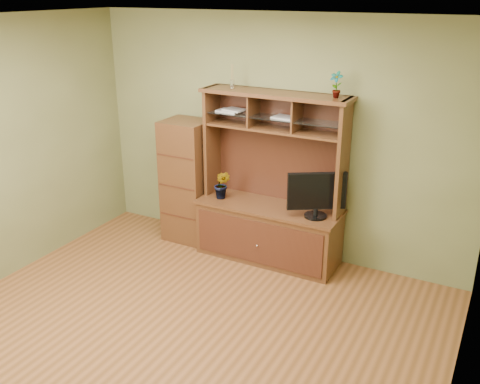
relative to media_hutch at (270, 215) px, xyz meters
The scene contains 8 objects.
room 1.92m from the media_hutch, 92.34° to the right, with size 4.54×4.04×2.74m.
media_hutch is the anchor object (origin of this frame).
monitor 0.70m from the media_hutch, ahead, with size 0.56×0.37×0.49m.
orchid_plant 0.65m from the media_hutch, behind, with size 0.19×0.15×0.34m, color #366021.
top_plant 1.65m from the media_hutch, ahead, with size 0.14×0.09×0.26m, color #336523.
reed_diffuser 1.57m from the media_hutch, behind, with size 0.05×0.05×0.26m.
magazines 1.17m from the media_hutch, 166.40° to the left, with size 0.94×0.22×0.04m.
side_cabinet 1.12m from the media_hutch, behind, with size 0.53×0.48×1.49m.
Camera 1 is at (2.36, -3.32, 2.93)m, focal length 40.00 mm.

